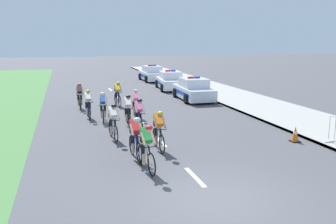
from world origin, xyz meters
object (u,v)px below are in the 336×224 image
Objects in this scene: cyclist_tenth at (118,93)px; police_car_second at (170,81)px; cyclist_ninth at (135,103)px; traffic_cone_mid at (295,134)px; cyclist_third at (159,130)px; police_car_third at (152,74)px; cyclist_lead at (147,147)px; cyclist_seventh at (103,106)px; cyclist_eleventh at (80,96)px; cyclist_eighth at (88,103)px; police_car_nearest at (193,90)px; cyclist_fourth at (113,121)px; cyclist_fifth at (139,114)px; cyclist_sixth at (128,110)px; cyclist_second at (135,137)px.

cyclist_tenth is 0.38× the size of police_car_second.
police_car_second reaches higher than cyclist_ninth.
police_car_second reaches higher than traffic_cone_mid.
police_car_third is at bearing 77.00° from cyclist_third.
traffic_cone_mid is (6.45, 1.55, -0.48)m from cyclist_lead.
cyclist_seventh is at bearing -107.76° from cyclist_tenth.
cyclist_lead is 11.27m from cyclist_eleventh.
police_car_nearest is at bearing 28.67° from cyclist_eighth.
police_car_third is at bearing 72.14° from cyclist_fourth.
cyclist_third is (0.90, 1.97, 0.00)m from cyclist_lead.
cyclist_ninth is at bearing -83.29° from cyclist_tenth.
cyclist_eighth reaches higher than traffic_cone_mid.
cyclist_third is 1.00× the size of cyclist_fifth.
cyclist_sixth is at bearing -131.67° from police_car_nearest.
cyclist_sixth is (1.00, 2.19, 0.00)m from cyclist_fourth.
police_car_nearest is 1.01× the size of police_car_third.
cyclist_sixth is 1.00× the size of cyclist_ninth.
cyclist_sixth is 0.38× the size of police_car_second.
police_car_nearest reaches higher than cyclist_lead.
police_car_third is (7.52, 13.00, -0.11)m from cyclist_eleventh.
police_car_nearest reaches higher than cyclist_eleventh.
cyclist_seventh is at bearing 131.21° from cyclist_sixth.
police_car_second reaches higher than cyclist_second.
police_car_nearest and police_car_third have the same top height.
police_car_second is (6.53, 13.90, -0.11)m from cyclist_fourth.
cyclist_fourth is at bearing 161.33° from traffic_cone_mid.
police_car_second is (5.12, 15.83, -0.11)m from cyclist_third.
cyclist_fifth and cyclist_ninth have the same top height.
cyclist_fourth is 2.41m from cyclist_sixth.
cyclist_eleventh is (-0.30, 2.81, 0.00)m from cyclist_eighth.
traffic_cone_mid is (5.96, -4.54, -0.48)m from cyclist_sixth.
police_car_third is 22.63m from traffic_cone_mid.
cyclist_ninth is 0.38× the size of police_car_second.
cyclist_tenth is at bearing 6.30° from cyclist_eleventh.
cyclist_second is at bearing -82.09° from cyclist_eleventh.
cyclist_lead is at bearing -98.62° from cyclist_ninth.
cyclist_sixth is 12.95m from police_car_second.
cyclist_sixth is 8.33m from police_car_nearest.
cyclist_eighth is at bearing -122.84° from cyclist_tenth.
police_car_second reaches higher than cyclist_sixth.
cyclist_seventh is 12.41m from police_car_second.
traffic_cone_mid is at bearing -37.29° from cyclist_sixth.
cyclist_fourth is 4.51m from cyclist_eighth.
cyclist_seventh is at bearing 105.32° from cyclist_third.
cyclist_sixth is at bearing -93.09° from cyclist_tenth.
police_car_nearest is at bearing 48.33° from cyclist_sixth.
traffic_cone_mid is at bearing 13.47° from cyclist_lead.
traffic_cone_mid is (5.68, -9.87, -0.48)m from cyclist_tenth.
cyclist_fifth is 0.39× the size of police_car_third.
cyclist_seventh is at bearing -161.17° from cyclist_ninth.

